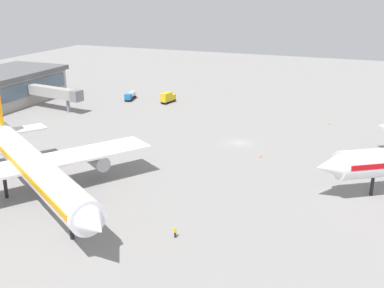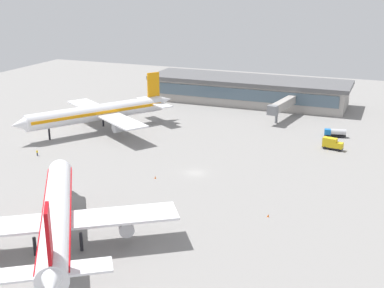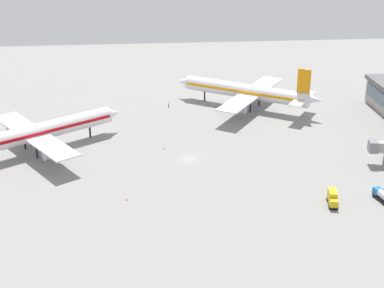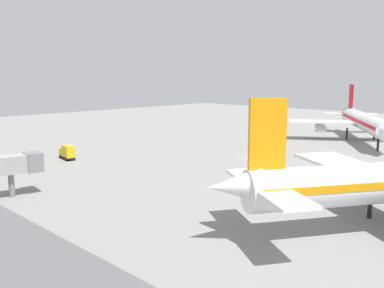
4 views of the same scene
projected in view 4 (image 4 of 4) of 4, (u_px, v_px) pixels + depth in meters
The scene contains 6 objects.
ground at pixel (251, 157), 96.65m from camera, with size 288.00×288.00×0.00m, color gray.
airplane_taxiing at pixel (364, 121), 119.55m from camera, with size 39.31×46.63×16.26m.
fuel_truck at pixel (13, 162), 84.34m from camera, with size 6.54×3.10×2.50m.
catering_truck at pixel (67, 152), 93.74m from camera, with size 5.85×3.01×3.30m.
safety_cone_near_gate at pixel (294, 156), 96.42m from camera, with size 0.44×0.44×0.60m, color #EA590C.
safety_cone_mid_apron at pixel (223, 138), 124.53m from camera, with size 0.44×0.44×0.60m, color #EA590C.
Camera 4 is at (55.36, -78.29, 18.72)m, focal length 38.22 mm.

